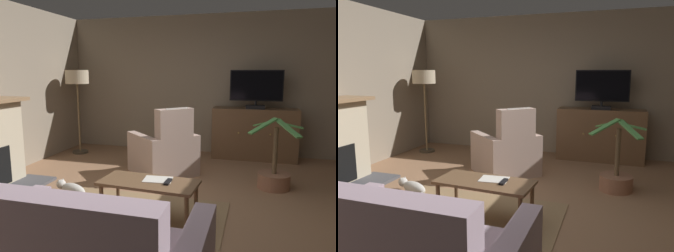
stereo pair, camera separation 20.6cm
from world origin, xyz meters
The scene contains 12 objects.
ground_plane centered at (0.00, 0.00, -0.02)m, with size 6.20×6.79×0.04m, color #936B4C.
wall_back centered at (0.00, 3.14, 1.32)m, with size 6.20×0.10×2.65m, color gray.
rug_central centered at (-0.38, -0.36, 0.01)m, with size 2.07×1.95×0.01m, color #8E704C.
tv_cabinet centered at (0.89, 2.79, 0.44)m, with size 1.49×0.45×0.93m.
television centered at (0.89, 2.74, 1.29)m, with size 0.91×0.20×0.68m.
coffee_table centered at (-0.14, -0.06, 0.38)m, with size 1.06×0.53×0.44m.
tv_remote centered at (0.06, -0.05, 0.45)m, with size 0.17×0.05×0.02m, color black.
folded_newspaper centered at (-0.07, 0.01, 0.44)m, with size 0.30×0.22×0.01m, color silver.
armchair_by_fireplace centered at (-0.43, 1.52, 0.33)m, with size 1.19×1.19×1.07m.
potted_plant_tall_palm_by_window centered at (1.18, 1.32, 0.19)m, with size 0.70×0.94×0.98m.
cat centered at (-1.33, 0.33, 0.09)m, with size 0.68×0.35×0.18m.
floor_lamp centered at (-2.39, 2.34, 1.36)m, with size 0.43×0.43×1.61m.
Camera 1 is at (0.91, -3.12, 1.57)m, focal length 34.33 mm.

